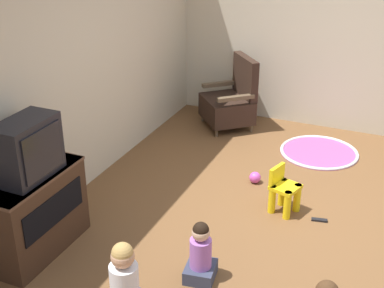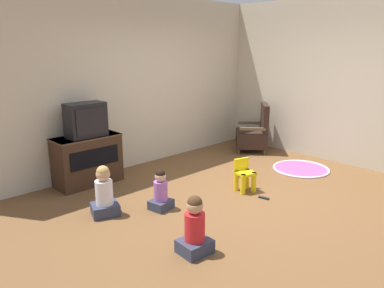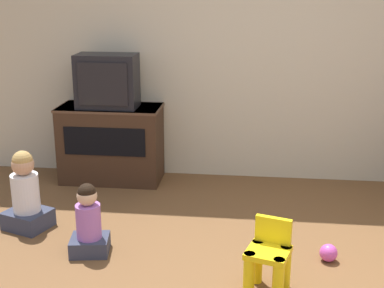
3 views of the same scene
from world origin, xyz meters
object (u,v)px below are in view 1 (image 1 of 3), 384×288
at_px(remote_control, 319,220).
at_px(television, 28,149).
at_px(yellow_kid_chair, 284,192).
at_px(tv_cabinet, 33,212).
at_px(toy_ball, 255,177).
at_px(child_watching_left, 125,285).
at_px(black_armchair, 231,101).
at_px(child_watching_right, 201,255).

bearing_deg(remote_control, television, 22.65).
bearing_deg(television, yellow_kid_chair, -50.09).
height_order(tv_cabinet, toy_ball, tv_cabinet).
bearing_deg(toy_ball, child_watching_left, 173.33).
relative_size(television, child_watching_left, 0.88).
relative_size(television, remote_control, 3.59).
height_order(tv_cabinet, child_watching_left, tv_cabinet).
relative_size(toy_ball, remote_control, 0.80).
height_order(tv_cabinet, yellow_kid_chair, tv_cabinet).
xyz_separation_m(television, black_armchair, (3.26, -0.57, -0.64)).
bearing_deg(remote_control, tv_cabinet, 22.13).
bearing_deg(black_armchair, child_watching_right, -26.55).
relative_size(black_armchair, remote_control, 6.01).
height_order(child_watching_right, remote_control, child_watching_right).
height_order(television, yellow_kid_chair, television).
distance_m(television, remote_control, 2.76).
relative_size(child_watching_right, toy_ball, 4.25).
relative_size(black_armchair, toy_ball, 7.52).
bearing_deg(toy_ball, yellow_kid_chair, -135.69).
bearing_deg(tv_cabinet, yellow_kid_chair, -50.75).
distance_m(tv_cabinet, black_armchair, 3.32).
relative_size(television, black_armchair, 0.60).
distance_m(television, yellow_kid_chair, 2.43).
bearing_deg(child_watching_right, yellow_kid_chair, -24.07).
distance_m(black_armchair, remote_control, 2.43).
bearing_deg(child_watching_left, yellow_kid_chair, -0.39).
xyz_separation_m(child_watching_right, remote_control, (1.22, -0.72, -0.22)).
height_order(television, black_armchair, television).
xyz_separation_m(tv_cabinet, child_watching_left, (-0.39, -1.12, -0.11)).
distance_m(television, toy_ball, 2.51).
xyz_separation_m(yellow_kid_chair, child_watching_right, (-1.26, 0.35, 0.02)).
relative_size(yellow_kid_chair, child_watching_right, 0.87).
xyz_separation_m(tv_cabinet, television, (0.00, -0.04, 0.61)).
relative_size(child_watching_left, remote_control, 4.09).
relative_size(child_watching_left, child_watching_right, 1.20).
relative_size(television, yellow_kid_chair, 1.21).
distance_m(black_armchair, toy_ball, 1.59).
height_order(television, child_watching_left, television).
xyz_separation_m(yellow_kid_chair, child_watching_left, (-1.87, 0.69, 0.07)).
bearing_deg(yellow_kid_chair, toy_ball, 61.05).
xyz_separation_m(black_armchair, yellow_kid_chair, (-1.79, -1.20, -0.14)).
height_order(child_watching_left, child_watching_right, child_watching_left).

